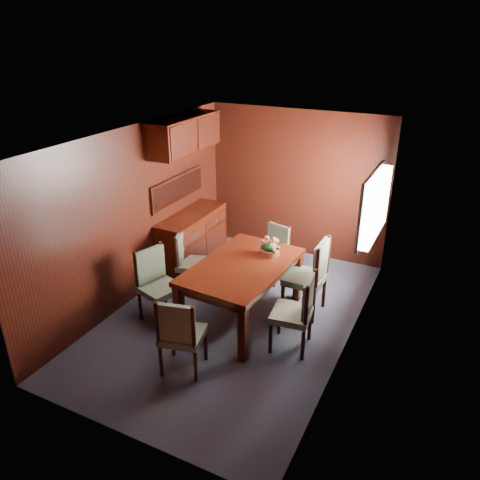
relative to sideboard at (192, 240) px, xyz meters
The scene contains 11 objects.
ground 1.66m from the sideboard, 38.66° to the right, with size 4.50×4.50×0.00m, color #313443.
room_shell 1.78m from the sideboard, 30.23° to the right, with size 3.06×4.52×2.41m.
sideboard is the anchor object (origin of this frame).
dining_table 1.67m from the sideboard, 35.49° to the right, with size 1.16×1.74×0.78m.
chair_left_near 1.50m from the sideboard, 76.32° to the right, with size 0.57×0.58×0.99m.
chair_left_far 0.76m from the sideboard, 63.30° to the right, with size 0.53×0.54×0.92m.
chair_right_near 2.56m from the sideboard, 29.62° to the right, with size 0.50×0.52×0.99m.
chair_right_far 2.17m from the sideboard, 12.46° to the right, with size 0.50×0.52×1.08m.
chair_head 2.57m from the sideboard, 61.32° to the right, with size 0.55×0.53×0.96m.
chair_foot 1.33m from the sideboard, ahead, with size 0.49×0.48×0.86m.
flower_centerpiece 1.71m from the sideboard, 19.37° to the right, with size 0.28×0.28×0.28m.
Camera 1 is at (2.41, -4.70, 3.55)m, focal length 35.00 mm.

